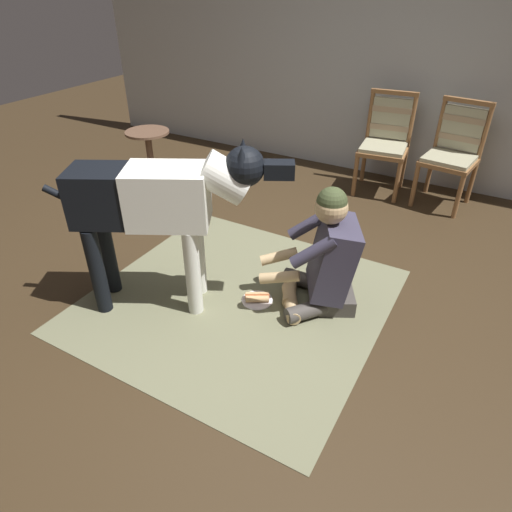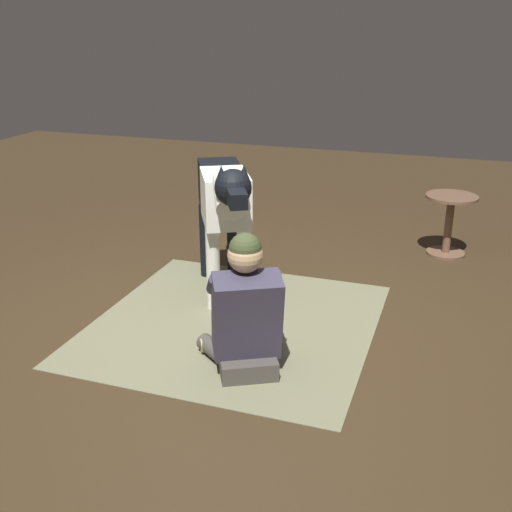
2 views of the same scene
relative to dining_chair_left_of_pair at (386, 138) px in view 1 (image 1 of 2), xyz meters
The scene contains 9 objects.
ground_plane 2.45m from the dining_chair_left_of_pair, 92.78° to the right, with size 13.01×13.01×0.00m, color #362818.
back_wall 0.88m from the dining_chair_left_of_pair, 105.29° to the left, with size 7.52×0.10×2.60m, color #B2B7B9.
area_rug 2.47m from the dining_chair_left_of_pair, 97.04° to the right, with size 1.96×1.93×0.01m, color #6A6A4E.
dining_chair_left_of_pair is the anchor object (origin of this frame).
dining_chair_right_of_pair 0.65m from the dining_chair_left_of_pair, ahead, with size 0.52×0.52×0.98m.
person_sitting_on_floor 2.14m from the dining_chair_left_of_pair, 83.88° to the right, with size 0.73×0.63×0.88m.
large_dog 2.72m from the dining_chair_left_of_pair, 105.03° to the right, with size 1.40×0.83×1.15m.
hot_dog_on_plate 2.40m from the dining_chair_left_of_pair, 94.17° to the right, with size 0.22×0.22×0.06m.
round_side_table 2.46m from the dining_chair_left_of_pair, 154.61° to the right, with size 0.46×0.46×0.56m.
Camera 1 is at (1.18, -2.14, 2.00)m, focal length 31.64 mm.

